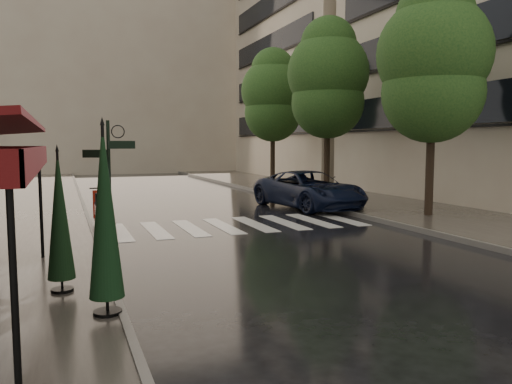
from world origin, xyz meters
TOP-DOWN VIEW (x-y plane):
  - ground at (0.00, 0.00)m, footprint 120.00×120.00m
  - sidewalk_far at (10.25, 12.00)m, footprint 5.50×60.00m
  - curb_near at (-1.45, 12.00)m, footprint 0.12×60.00m
  - curb_far at (7.45, 12.00)m, footprint 0.12×60.00m
  - crosswalk at (2.98, 6.00)m, footprint 7.85×3.20m
  - signpost at (-1.19, 3.00)m, footprint 1.17×0.29m
  - haussmann_near at (16.50, 9.00)m, footprint 8.00×15.00m
  - haussmann_far at (16.50, 26.00)m, footprint 8.00×16.00m
  - backdrop_building at (3.00, 38.00)m, footprint 22.00×6.00m
  - tree_near at (9.60, 5.00)m, footprint 3.80×3.80m
  - tree_mid at (9.50, 12.00)m, footprint 3.80×3.80m
  - tree_far at (9.70, 19.00)m, footprint 3.80×3.80m
  - scooter at (-1.20, 6.10)m, footprint 0.51×1.93m
  - parked_car at (7.00, 8.98)m, footprint 3.19×5.66m
  - parasol_front at (-1.65, -1.50)m, footprint 0.50×0.50m
  - parasol_back at (-2.26, -0.08)m, footprint 0.45×0.45m

SIDE VIEW (x-z plane):
  - ground at x=0.00m, z-range 0.00..0.00m
  - crosswalk at x=2.98m, z-range 0.00..0.01m
  - sidewalk_far at x=10.25m, z-range 0.00..0.12m
  - curb_near at x=-1.45m, z-range -0.01..0.15m
  - curb_far at x=7.45m, z-range -0.01..0.15m
  - scooter at x=-1.20m, z-range -0.05..1.22m
  - parked_car at x=7.00m, z-range 0.00..1.49m
  - parasol_back at x=-2.26m, z-range 0.21..2.59m
  - parasol_front at x=-1.65m, z-range 0.22..3.00m
  - signpost at x=-1.19m, z-range 0.28..3.38m
  - tree_near at x=9.60m, z-range 1.33..9.31m
  - tree_far at x=9.70m, z-range 1.37..9.54m
  - tree_mid at x=9.50m, z-range 1.42..9.76m
  - haussmann_near at x=16.50m, z-range 0.00..18.00m
  - haussmann_far at x=16.50m, z-range 0.00..18.50m
  - backdrop_building at x=3.00m, z-range 0.00..20.00m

